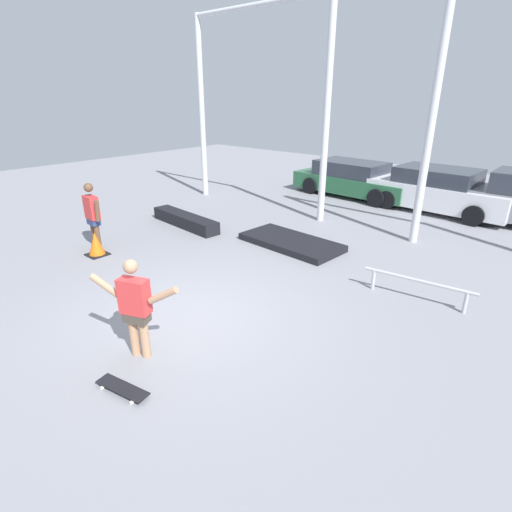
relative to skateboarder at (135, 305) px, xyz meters
name	(u,v)px	position (x,y,z in m)	size (l,w,h in m)	color
ground_plane	(190,318)	(-0.27, 1.16, -0.84)	(36.00, 36.00, 0.00)	gray
skateboarder	(135,305)	(0.00, 0.00, 0.00)	(1.32, 0.63, 1.53)	tan
skateboard	(122,388)	(0.50, -0.62, -0.77)	(0.81, 0.36, 0.08)	black
grind_box	(185,220)	(-4.36, 4.45, -0.66)	(2.63, 0.49, 0.35)	black
manual_pad	(291,242)	(-1.08, 5.18, -0.75)	(2.60, 1.24, 0.17)	black
grind_rail	(418,284)	(2.42, 4.35, -0.50)	(2.01, 0.28, 0.44)	#B7BABF
canopy_support_left	(256,91)	(-4.28, 7.52, 2.82)	(5.37, 0.20, 6.05)	silver
parked_car_green	(353,179)	(-2.52, 11.01, -0.22)	(4.61, 2.08, 1.27)	#28603D
parked_car_white	(439,191)	(0.61, 10.96, -0.16)	(4.45, 2.18, 1.39)	white
bystander	(92,214)	(-4.60, 1.83, 0.06)	(0.78, 0.25, 1.64)	brown
traffic_cone	(96,244)	(-4.19, 1.59, -0.56)	(0.46, 0.46, 0.57)	black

